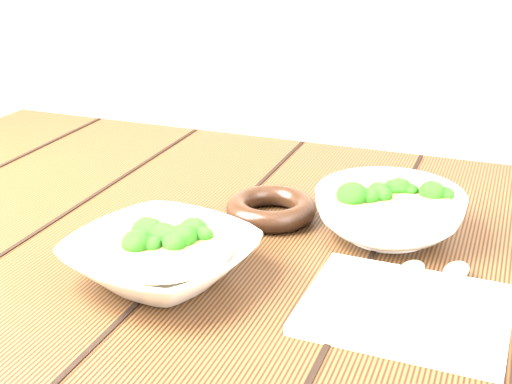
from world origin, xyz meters
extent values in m
cube|color=#382310|center=(0.00, 0.00, 0.73)|extent=(1.20, 0.80, 0.04)
cube|color=#382310|center=(-0.54, 0.34, 0.35)|extent=(0.07, 0.07, 0.71)
imported|color=white|center=(-0.02, -0.11, 0.77)|extent=(0.23, 0.23, 0.05)
cylinder|color=olive|center=(-0.02, -0.11, 0.79)|extent=(0.15, 0.15, 0.00)
ellipsoid|color=#237A1B|center=(0.00, -0.11, 0.79)|extent=(0.03, 0.03, 0.02)
ellipsoid|color=#237A1B|center=(0.00, -0.09, 0.79)|extent=(0.03, 0.03, 0.02)
ellipsoid|color=#237A1B|center=(-0.03, -0.07, 0.79)|extent=(0.03, 0.03, 0.02)
ellipsoid|color=#237A1B|center=(-0.04, -0.10, 0.79)|extent=(0.03, 0.03, 0.02)
ellipsoid|color=#237A1B|center=(-0.06, -0.11, 0.79)|extent=(0.03, 0.03, 0.02)
ellipsoid|color=#237A1B|center=(-0.06, -0.14, 0.79)|extent=(0.03, 0.03, 0.02)
ellipsoid|color=#237A1B|center=(-0.03, -0.14, 0.79)|extent=(0.03, 0.03, 0.02)
ellipsoid|color=#237A1B|center=(0.00, -0.15, 0.79)|extent=(0.03, 0.03, 0.02)
ellipsoid|color=#237A1B|center=(0.03, -0.13, 0.79)|extent=(0.03, 0.03, 0.02)
imported|color=white|center=(0.19, 0.08, 0.78)|extent=(0.23, 0.23, 0.06)
cylinder|color=olive|center=(0.19, 0.08, 0.80)|extent=(0.14, 0.14, 0.00)
ellipsoid|color=#237A1B|center=(0.20, 0.09, 0.80)|extent=(0.03, 0.03, 0.03)
ellipsoid|color=#237A1B|center=(0.19, 0.11, 0.80)|extent=(0.03, 0.03, 0.03)
ellipsoid|color=#237A1B|center=(0.16, 0.11, 0.80)|extent=(0.03, 0.03, 0.03)
ellipsoid|color=#237A1B|center=(0.17, 0.07, 0.80)|extent=(0.03, 0.03, 0.03)
ellipsoid|color=#237A1B|center=(0.18, 0.05, 0.80)|extent=(0.03, 0.03, 0.03)
ellipsoid|color=#237A1B|center=(0.22, 0.05, 0.80)|extent=(0.03, 0.03, 0.03)
torus|color=black|center=(0.04, 0.08, 0.76)|extent=(0.15, 0.15, 0.03)
cube|color=beige|center=(0.24, -0.09, 0.76)|extent=(0.20, 0.17, 0.01)
cylinder|color=#BBB3A5|center=(0.22, -0.10, 0.76)|extent=(0.02, 0.13, 0.01)
ellipsoid|color=#BBB3A5|center=(0.23, -0.02, 0.76)|extent=(0.03, 0.05, 0.01)
cylinder|color=#BBB3A5|center=(0.26, -0.08, 0.76)|extent=(0.03, 0.12, 0.01)
ellipsoid|color=#BBB3A5|center=(0.28, -0.01, 0.76)|extent=(0.03, 0.05, 0.01)
camera|label=1|loc=(0.31, -0.71, 1.13)|focal=50.00mm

